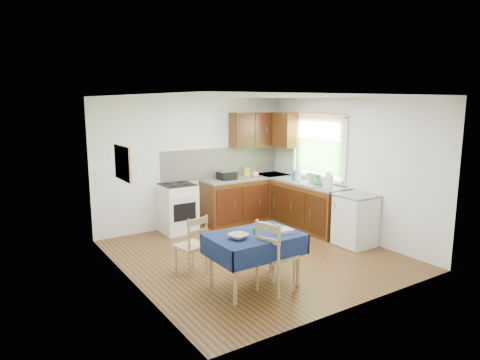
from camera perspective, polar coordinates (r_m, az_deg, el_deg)
floor at (r=6.97m, az=1.94°, el=-9.90°), size 4.20×4.20×0.00m
ceiling at (r=6.54m, az=2.08°, el=11.13°), size 4.00×4.20×0.02m
wall_back at (r=8.43m, az=-6.20°, el=2.37°), size 4.00×0.02×2.50m
wall_front at (r=5.10m, az=15.67°, el=-3.20°), size 4.00×0.02×2.50m
wall_left at (r=5.75m, az=-14.56°, el=-1.63°), size 0.02×4.20×2.50m
wall_right at (r=7.94m, az=13.93°, el=1.64°), size 0.02×4.20×2.50m
base_cabinets at (r=8.59m, az=4.60°, el=-3.02°), size 1.90×2.30×0.86m
worktop_back at (r=8.75m, az=0.88°, el=0.27°), size 1.90×0.60×0.04m
worktop_right at (r=8.25m, az=9.11°, el=-0.47°), size 0.60×1.70×0.04m
worktop_corner at (r=9.12m, az=4.28°, el=0.66°), size 0.60×0.60×0.04m
splashback at (r=8.73m, az=-2.34°, el=2.37°), size 2.70×0.02×0.60m
upper_cabinets at (r=8.91m, az=3.46°, el=6.72°), size 1.20×0.85×0.70m
stove at (r=8.10m, az=-8.29°, el=-3.71°), size 0.60×0.61×0.92m
window at (r=8.36m, az=10.42°, el=4.97°), size 0.04×1.48×1.26m
fridge at (r=7.53m, az=15.15°, el=-5.19°), size 0.58×0.60×0.89m
corkboard at (r=5.98m, az=-15.36°, el=2.18°), size 0.04×0.62×0.47m
dining_table at (r=5.64m, az=1.97°, el=-8.27°), size 1.19×0.80×0.72m
chair_far at (r=6.10m, az=-6.32°, el=-8.41°), size 0.45×0.45×0.86m
chair_near at (r=5.53m, az=4.54°, el=-9.84°), size 0.52×0.52×0.96m
toaster at (r=8.49m, az=-1.23°, el=0.70°), size 0.25×0.15×0.19m
sandwich_press at (r=8.46m, az=-1.76°, el=0.70°), size 0.33×0.29×0.19m
sauce_bottle at (r=8.75m, az=2.38°, el=1.05°), size 0.04×0.04×0.20m
yellow_packet at (r=8.94m, az=0.87°, el=1.16°), size 0.13×0.09×0.17m
dish_rack at (r=8.02m, az=9.96°, el=-0.48°), size 0.47×0.36×0.22m
kettle at (r=7.84m, az=11.71°, el=-0.02°), size 0.17×0.17×0.29m
cup at (r=8.75m, az=2.02°, el=0.75°), size 0.16×0.16×0.11m
soap_bottle_a at (r=8.38m, az=7.72°, el=0.95°), size 0.15×0.15×0.31m
soap_bottle_b at (r=8.54m, az=7.32°, el=0.75°), size 0.13×0.13×0.20m
soap_bottle_c at (r=7.90m, az=10.26°, el=-0.17°), size 0.15×0.15×0.18m
plate_bowl at (r=5.43m, az=-0.21°, el=-7.50°), size 0.29×0.29×0.06m
book at (r=5.98m, az=2.66°, el=-6.05°), size 0.19×0.23×0.02m
spice_jar at (r=5.63m, az=1.93°, el=-6.75°), size 0.04×0.04×0.08m
tea_towel at (r=5.70m, az=5.68°, el=-6.76°), size 0.26×0.21×0.04m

